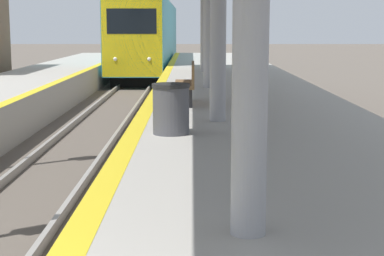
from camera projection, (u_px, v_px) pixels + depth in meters
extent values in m
cube|color=black|center=(149.00, 67.00, 39.71)|extent=(2.29, 21.18, 0.55)
cube|color=teal|center=(148.00, 33.00, 39.38)|extent=(2.70, 23.53, 3.62)
cube|color=yellow|center=(131.00, 36.00, 27.84)|extent=(2.64, 0.16, 3.55)
cube|color=black|center=(130.00, 21.00, 27.68)|extent=(2.16, 0.06, 1.09)
cube|color=slate|center=(148.00, 1.00, 39.08)|extent=(2.29, 22.35, 0.24)
sphere|color=white|center=(114.00, 59.00, 27.93)|extent=(0.18, 0.18, 0.18)
sphere|color=white|center=(148.00, 59.00, 27.94)|extent=(0.18, 0.18, 0.18)
cylinder|color=#99999E|center=(250.00, 9.00, 5.12)|extent=(0.30, 0.30, 3.74)
cylinder|color=#99999E|center=(217.00, 19.00, 11.59)|extent=(0.30, 0.30, 3.74)
cylinder|color=#99999E|center=(208.00, 21.00, 18.05)|extent=(0.30, 0.30, 3.74)
cylinder|color=#99999E|center=(203.00, 23.00, 24.52)|extent=(0.30, 0.30, 3.74)
cylinder|color=#4C4C51|center=(170.00, 111.00, 10.37)|extent=(0.59, 0.59, 0.76)
cylinder|color=#262626|center=(170.00, 86.00, 10.31)|extent=(0.62, 0.62, 0.06)
cube|color=brown|center=(183.00, 84.00, 14.42)|extent=(0.44, 1.76, 0.08)
cube|color=brown|center=(192.00, 73.00, 14.38)|extent=(0.06, 1.76, 0.44)
cube|color=#262628|center=(183.00, 98.00, 13.76)|extent=(0.35, 0.08, 0.40)
cube|color=#262628|center=(184.00, 92.00, 15.16)|extent=(0.35, 0.08, 0.40)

